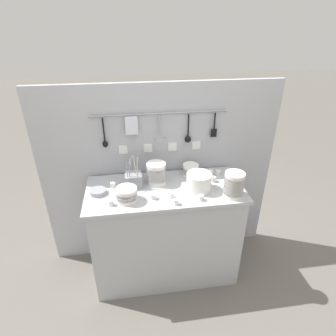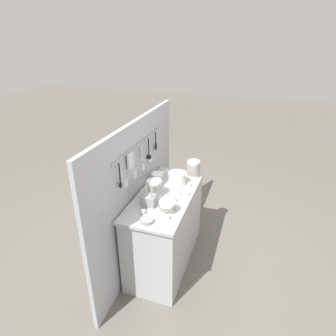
# 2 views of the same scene
# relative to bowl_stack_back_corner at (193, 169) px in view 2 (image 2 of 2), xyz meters

# --- Properties ---
(ground_plane) EXTENTS (20.00, 20.00, 0.00)m
(ground_plane) POSITION_rel_bowl_stack_back_corner_xyz_m (-0.49, 0.17, -0.99)
(ground_plane) COLOR #666059
(counter) EXTENTS (1.24, 0.56, 0.89)m
(counter) POSITION_rel_bowl_stack_back_corner_xyz_m (-0.49, 0.17, -0.54)
(counter) COLOR #ADAFB5
(counter) RESTS_ON ground
(back_wall) EXTENTS (2.04, 0.11, 1.65)m
(back_wall) POSITION_rel_bowl_stack_back_corner_xyz_m (-0.49, 0.49, -0.16)
(back_wall) COLOR #A8AAB2
(back_wall) RESTS_ON ground
(bowl_stack_back_corner) EXTENTS (0.15, 0.15, 0.20)m
(bowl_stack_back_corner) POSITION_rel_bowl_stack_back_corner_xyz_m (0.00, 0.00, 0.00)
(bowl_stack_back_corner) COLOR white
(bowl_stack_back_corner) RESTS_ON counter
(bowl_stack_tall_left) EXTENTS (0.15, 0.15, 0.17)m
(bowl_stack_tall_left) POSITION_rel_bowl_stack_back_corner_xyz_m (-0.55, 0.28, -0.01)
(bowl_stack_tall_left) COLOR white
(bowl_stack_tall_left) RESTS_ON counter
(bowl_stack_nested_right) EXTENTS (0.13, 0.13, 0.10)m
(bowl_stack_nested_right) POSITION_rel_bowl_stack_back_corner_xyz_m (-0.25, 0.35, -0.05)
(bowl_stack_nested_right) COLOR white
(bowl_stack_nested_right) RESTS_ON counter
(bowl_stack_wide_centre) EXTENTS (0.16, 0.16, 0.11)m
(bowl_stack_wide_centre) POSITION_rel_bowl_stack_back_corner_xyz_m (-0.79, 0.05, -0.04)
(bowl_stack_wide_centre) COLOR white
(bowl_stack_wide_centre) RESTS_ON counter
(plate_stack) EXTENTS (0.20, 0.20, 0.14)m
(plate_stack) POSITION_rel_bowl_stack_back_corner_xyz_m (-0.23, 0.13, -0.03)
(plate_stack) COLOR white
(plate_stack) RESTS_ON counter
(steel_mixing_bowl) EXTENTS (0.12, 0.12, 0.03)m
(steel_mixing_bowl) POSITION_rel_bowl_stack_back_corner_xyz_m (-1.01, 0.17, -0.08)
(steel_mixing_bowl) COLOR #93969E
(steel_mixing_bowl) RESTS_ON counter
(cutlery_caddy) EXTENTS (0.13, 0.13, 0.26)m
(cutlery_caddy) POSITION_rel_bowl_stack_back_corner_xyz_m (-0.73, 0.26, -0.04)
(cutlery_caddy) COLOR #93969E
(cutlery_caddy) RESTS_ON counter
(cup_edge_far) EXTENTS (0.04, 0.04, 0.04)m
(cup_edge_far) POSITION_rel_bowl_stack_back_corner_xyz_m (-0.08, 0.22, -0.08)
(cup_edge_far) COLOR white
(cup_edge_far) RESTS_ON counter
(cup_centre) EXTENTS (0.04, 0.04, 0.04)m
(cup_centre) POSITION_rel_bowl_stack_back_corner_xyz_m (-0.44, -0.05, -0.08)
(cup_centre) COLOR white
(cup_centre) RESTS_ON counter
(cup_back_left) EXTENTS (0.04, 0.04, 0.04)m
(cup_back_left) POSITION_rel_bowl_stack_back_corner_xyz_m (-0.02, 0.32, -0.08)
(cup_back_left) COLOR white
(cup_back_left) RESTS_ON counter
(cup_mid_row) EXTENTS (0.04, 0.04, 0.04)m
(cup_mid_row) POSITION_rel_bowl_stack_back_corner_xyz_m (-0.60, 0.05, -0.08)
(cup_mid_row) COLOR white
(cup_mid_row) RESTS_ON counter
(cup_beside_plates) EXTENTS (0.04, 0.04, 0.04)m
(cup_beside_plates) POSITION_rel_bowl_stack_back_corner_xyz_m (-0.08, 0.33, -0.08)
(cup_beside_plates) COLOR white
(cup_beside_plates) RESTS_ON counter
(cup_by_caddy) EXTENTS (0.04, 0.04, 0.04)m
(cup_by_caddy) POSITION_rel_bowl_stack_back_corner_xyz_m (-0.90, 0.25, -0.08)
(cup_by_caddy) COLOR white
(cup_by_caddy) RESTS_ON counter
(cup_edge_near) EXTENTS (0.04, 0.04, 0.04)m
(cup_edge_near) POSITION_rel_bowl_stack_back_corner_xyz_m (-0.46, 0.04, -0.08)
(cup_edge_near) COLOR white
(cup_edge_near) RESTS_ON counter
(cup_front_left) EXTENTS (0.04, 0.04, 0.04)m
(cup_front_left) POSITION_rel_bowl_stack_back_corner_xyz_m (-0.25, -0.02, -0.08)
(cup_front_left) COLOR white
(cup_front_left) RESTS_ON counter
(cup_front_right) EXTENTS (0.04, 0.04, 0.04)m
(cup_front_right) POSITION_rel_bowl_stack_back_corner_xyz_m (-0.90, 0.01, -0.08)
(cup_front_right) COLOR white
(cup_front_right) RESTS_ON counter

